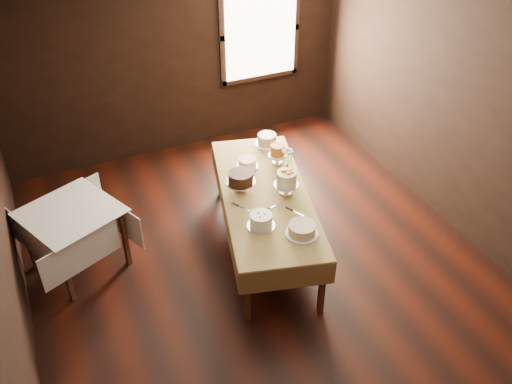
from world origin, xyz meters
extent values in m
cube|color=black|center=(0.00, 0.00, 0.00)|extent=(5.00, 6.00, 0.01)
cube|color=beige|center=(0.00, 0.00, 2.80)|extent=(5.00, 6.00, 0.01)
cube|color=black|center=(0.00, 3.00, 1.40)|extent=(5.00, 0.02, 2.80)
cube|color=black|center=(2.50, 0.00, 1.40)|extent=(0.02, 6.00, 2.80)
cube|color=#FFEABF|center=(1.30, 2.94, 1.60)|extent=(1.10, 0.05, 1.30)
cube|color=#442412|center=(-0.46, -0.61, 0.34)|extent=(0.07, 0.07, 0.68)
cube|color=#442412|center=(0.10, 1.58, 0.34)|extent=(0.07, 0.07, 0.68)
cube|color=#442412|center=(0.29, -0.80, 0.34)|extent=(0.07, 0.07, 0.68)
cube|color=#442412|center=(0.85, 1.38, 0.34)|extent=(0.07, 0.07, 0.68)
cube|color=#442412|center=(0.20, 0.39, 0.72)|extent=(1.45, 2.52, 0.04)
cube|color=tan|center=(0.20, 0.39, 0.75)|extent=(1.53, 2.59, 0.01)
cube|color=#442412|center=(-2.05, 0.41, 0.37)|extent=(0.07, 0.07, 0.73)
cube|color=#442412|center=(-2.36, 1.09, 0.37)|extent=(0.07, 0.07, 0.73)
cube|color=#442412|center=(-1.38, 0.71, 0.37)|extent=(0.07, 0.07, 0.73)
cube|color=#442412|center=(-1.68, 1.39, 0.37)|extent=(0.07, 0.07, 0.73)
cube|color=#442412|center=(-1.87, 0.90, 0.75)|extent=(1.12, 1.12, 0.04)
cube|color=white|center=(-1.87, 0.90, 0.78)|extent=(1.22, 1.22, 0.01)
cylinder|color=white|center=(0.67, 1.35, 0.76)|extent=(0.30, 0.30, 0.01)
cylinder|color=tan|center=(0.67, 1.35, 0.83)|extent=(0.33, 0.33, 0.13)
cylinder|color=white|center=(0.23, 0.97, 0.76)|extent=(0.27, 0.27, 0.01)
cylinder|color=white|center=(0.23, 0.97, 0.81)|extent=(0.29, 0.29, 0.09)
cylinder|color=white|center=(0.59, 0.90, 0.82)|extent=(0.23, 0.23, 0.13)
cylinder|color=#C2611B|center=(0.59, 0.90, 0.95)|extent=(0.23, 0.23, 0.13)
cylinder|color=silver|center=(-0.03, 0.56, 0.82)|extent=(0.34, 0.34, 0.12)
cylinder|color=black|center=(-0.03, 0.56, 0.94)|extent=(0.31, 0.31, 0.12)
cylinder|color=silver|center=(0.41, 0.29, 0.82)|extent=(0.29, 0.29, 0.14)
cylinder|color=beige|center=(0.41, 0.29, 0.97)|extent=(0.25, 0.25, 0.15)
cylinder|color=silver|center=(-0.09, -0.13, 0.76)|extent=(0.30, 0.30, 0.01)
cylinder|color=white|center=(-0.09, -0.13, 0.83)|extent=(0.28, 0.28, 0.14)
cylinder|color=white|center=(0.24, -0.41, 0.76)|extent=(0.34, 0.34, 0.01)
cylinder|color=beige|center=(0.24, -0.41, 0.82)|extent=(0.38, 0.38, 0.11)
cube|color=silver|center=(0.21, 0.12, 0.76)|extent=(0.24, 0.05, 0.01)
cube|color=silver|center=(0.36, -0.10, 0.76)|extent=(0.13, 0.23, 0.01)
cube|color=silver|center=(0.20, 0.72, 0.76)|extent=(0.12, 0.23, 0.01)
cube|color=silver|center=(0.49, 0.57, 0.76)|extent=(0.20, 0.18, 0.01)
cube|color=silver|center=(-0.13, 0.22, 0.76)|extent=(0.15, 0.22, 0.01)
imported|color=#2D2823|center=(0.59, 0.63, 0.82)|extent=(0.16, 0.16, 0.14)
camera|label=1|loc=(-1.94, -4.13, 4.39)|focal=38.56mm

